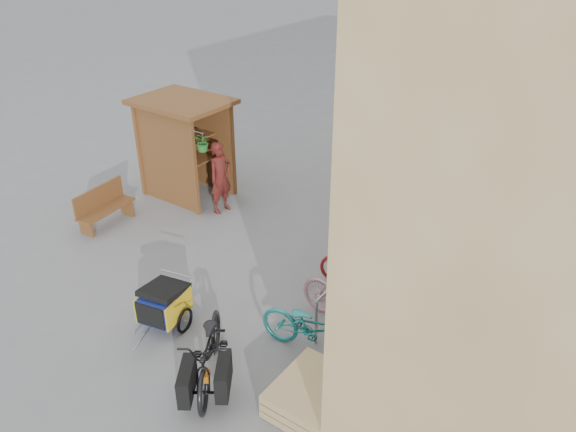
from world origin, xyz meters
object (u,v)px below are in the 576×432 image
Objects in this scene: pallet_stack at (313,396)px; bike_3 at (386,259)px; bike_0 at (316,328)px; bike_5 at (402,230)px; cargo_bike at (210,352)px; bench at (103,206)px; shopping_carts at (492,180)px; bike_2 at (368,266)px; bike_1 at (348,298)px; bike_4 at (406,246)px; bike_6 at (431,217)px; kiosk at (181,134)px; bike_7 at (444,205)px; child_trailer at (164,303)px; person_kiosk at (221,178)px.

pallet_stack is 0.74× the size of bike_3.
bike_5 is (-0.21, 3.53, 0.03)m from bike_0.
bench is at bearing 122.85° from cargo_bike.
shopping_carts reaches higher than bike_2.
bike_0 is at bearing 20.08° from cargo_bike.
bike_4 is (-0.00, 2.28, -0.13)m from bike_1.
bench is at bearing 98.08° from bike_5.
bike_6 is at bearing 25.72° from bench.
bike_2 reaches higher than bike_6.
kiosk is 6.23m from bike_7.
child_trailer is at bearing 127.16° from bike_1.
cargo_bike is 1.23× the size of bike_3.
kiosk reaches higher than bike_4.
child_trailer is at bearing 158.21° from bike_4.
bike_3 is at bearing -42.56° from bike_2.
cargo_bike is (4.73, -4.29, -1.04)m from kiosk.
bike_7 is (1.04, 6.40, 0.03)m from cargo_bike.
bike_0 is 1.20× the size of bike_4.
bike_0 is at bearing 166.37° from bike_5.
child_trailer is (-3.02, -7.61, -0.17)m from shopping_carts.
kiosk is at bearing 87.42° from person_kiosk.
child_trailer is (3.65, -1.66, 0.00)m from bench.
cargo_bike is 4.96m from bike_5.
bench is at bearing 165.57° from pallet_stack.
cargo_bike is 1.27× the size of bike_4.
bench is 0.84× the size of person_kiosk.
bike_2 is (-0.76, -4.68, -0.15)m from shopping_carts.
bike_5 is (0.76, 4.90, 0.02)m from cargo_bike.
child_trailer is 4.95m from bike_5.
bike_2 reaches higher than bench.
child_trailer reaches higher than pallet_stack.
bike_0 is (2.45, 0.89, 0.04)m from child_trailer.
cargo_bike is 3.50m from bike_2.
bike_1 is at bearing -164.45° from bike_7.
bike_5 is at bearing -3.90° from bike_0.
bike_3 is at bearing -97.75° from shopping_carts.
bench is 2.66m from person_kiosk.
bike_5 is at bearing 45.39° from bike_4.
bike_2 is at bearing -169.02° from bike_7.
bike_2 is (2.26, 2.93, 0.02)m from child_trailer.
pallet_stack is 6.89m from bench.
bike_5 is at bearing -17.44° from bike_2.
shopping_carts is 3.58m from bike_4.
shopping_carts reaches higher than cargo_bike.
bike_7 is (6.17, 4.26, 0.08)m from bench.
bike_0 is 5.03m from bike_7.
bike_0 is at bearing 178.73° from bike_1.
bike_1 is (4.43, -1.87, -0.31)m from person_kiosk.
kiosk is 1.74× the size of bench.
bike_1 is (1.02, 2.27, 0.03)m from cargo_bike.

